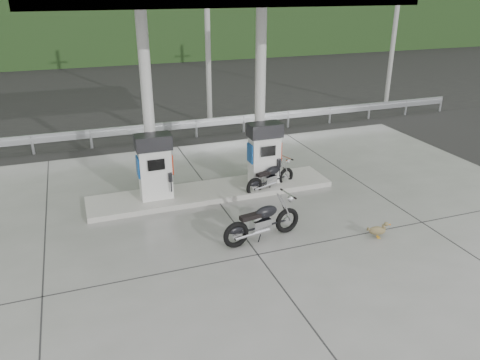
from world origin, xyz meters
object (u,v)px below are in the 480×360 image
object	(u,v)px
gas_pump_left	(155,167)
duck	(377,231)
gas_pump_right	(264,153)
motorcycle_left	(271,178)
motorcycle_right	(262,222)

from	to	relation	value
gas_pump_left	duck	xyz separation A→B (m)	(4.55, -3.75, -0.87)
gas_pump_right	duck	bearing A→B (deg)	-70.17
duck	motorcycle_left	bearing A→B (deg)	130.37
gas_pump_right	duck	xyz separation A→B (m)	(1.35, -3.75, -0.87)
gas_pump_right	motorcycle_right	world-z (taller)	gas_pump_right
gas_pump_left	motorcycle_right	world-z (taller)	gas_pump_left
gas_pump_left	motorcycle_left	world-z (taller)	gas_pump_left
gas_pump_right	motorcycle_right	size ratio (longest dim) A/B	0.94
motorcycle_left	duck	size ratio (longest dim) A/B	3.39
gas_pump_right	motorcycle_right	distance (m)	3.21
motorcycle_right	duck	world-z (taller)	motorcycle_right
motorcycle_right	duck	bearing A→B (deg)	-27.99
gas_pump_right	motorcycle_left	bearing A→B (deg)	-78.69
gas_pump_left	duck	bearing A→B (deg)	-39.48
duck	gas_pump_right	bearing A→B (deg)	129.57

